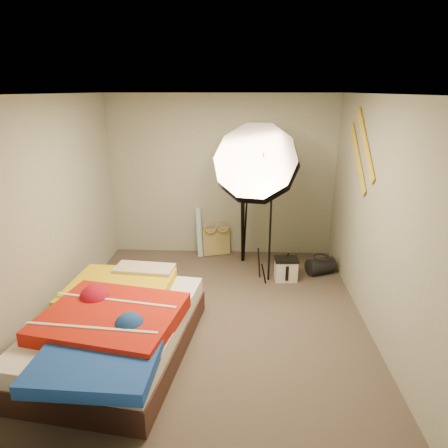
# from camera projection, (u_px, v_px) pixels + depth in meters

# --- Properties ---
(floor) EXTENTS (4.00, 4.00, 0.00)m
(floor) POSITION_uv_depth(u_px,v_px,m) (213.00, 316.00, 4.71)
(floor) COLOR #52493E
(floor) RESTS_ON ground
(ceiling) EXTENTS (4.00, 4.00, 0.00)m
(ceiling) POSITION_uv_depth(u_px,v_px,m) (211.00, 94.00, 3.91)
(ceiling) COLOR silver
(ceiling) RESTS_ON wall_back
(wall_back) EXTENTS (3.50, 0.00, 3.50)m
(wall_back) POSITION_uv_depth(u_px,v_px,m) (222.00, 177.00, 6.21)
(wall_back) COLOR #98A090
(wall_back) RESTS_ON floor
(wall_front) EXTENTS (3.50, 0.00, 3.50)m
(wall_front) POSITION_uv_depth(u_px,v_px,m) (188.00, 314.00, 2.42)
(wall_front) COLOR #98A090
(wall_front) RESTS_ON floor
(wall_left) EXTENTS (0.00, 4.00, 4.00)m
(wall_left) POSITION_uv_depth(u_px,v_px,m) (54.00, 213.00, 4.39)
(wall_left) COLOR #98A090
(wall_left) RESTS_ON floor
(wall_right) EXTENTS (0.00, 4.00, 4.00)m
(wall_right) POSITION_uv_depth(u_px,v_px,m) (376.00, 218.00, 4.24)
(wall_right) COLOR #98A090
(wall_right) RESTS_ON floor
(tote_bag) EXTENTS (0.47, 0.31, 0.45)m
(tote_bag) POSITION_uv_depth(u_px,v_px,m) (216.00, 241.00, 6.45)
(tote_bag) COLOR tan
(tote_bag) RESTS_ON floor
(wrapping_roll) EXTENTS (0.15, 0.24, 0.79)m
(wrapping_roll) POSITION_uv_depth(u_px,v_px,m) (199.00, 232.00, 6.33)
(wrapping_roll) COLOR #5297C8
(wrapping_roll) RESTS_ON floor
(camera_case) EXTENTS (0.31, 0.23, 0.30)m
(camera_case) POSITION_uv_depth(u_px,v_px,m) (286.00, 270.00, 5.57)
(camera_case) COLOR silver
(camera_case) RESTS_ON floor
(duffel_bag) EXTENTS (0.45, 0.37, 0.24)m
(duffel_bag) POSITION_uv_depth(u_px,v_px,m) (321.00, 266.00, 5.77)
(duffel_bag) COLOR black
(duffel_bag) RESTS_ON floor
(wall_stripe_upper) EXTENTS (0.02, 0.91, 0.78)m
(wall_stripe_upper) POSITION_uv_depth(u_px,v_px,m) (365.00, 144.00, 4.58)
(wall_stripe_upper) COLOR gold
(wall_stripe_upper) RESTS_ON wall_right
(wall_stripe_lower) EXTENTS (0.02, 0.91, 0.78)m
(wall_stripe_lower) POSITION_uv_depth(u_px,v_px,m) (358.00, 158.00, 4.88)
(wall_stripe_lower) COLOR gold
(wall_stripe_lower) RESTS_ON wall_right
(bed) EXTENTS (1.62, 2.22, 0.58)m
(bed) POSITION_uv_depth(u_px,v_px,m) (116.00, 328.00, 3.97)
(bed) COLOR #402620
(bed) RESTS_ON floor
(photo_umbrella) EXTENTS (1.42, 1.11, 2.28)m
(photo_umbrella) POSITION_uv_depth(u_px,v_px,m) (257.00, 165.00, 5.02)
(photo_umbrella) COLOR black
(photo_umbrella) RESTS_ON floor
(camera_tripod) EXTENTS (0.07, 0.07, 1.16)m
(camera_tripod) POSITION_uv_depth(u_px,v_px,m) (243.00, 220.00, 6.03)
(camera_tripod) COLOR black
(camera_tripod) RESTS_ON floor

